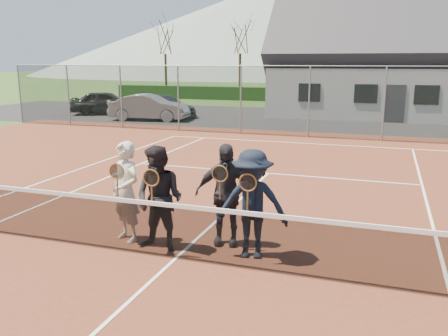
# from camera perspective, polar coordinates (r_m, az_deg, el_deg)

# --- Properties ---
(ground) EXTENTS (220.00, 220.00, 0.00)m
(ground) POSITION_cam_1_polar(r_m,az_deg,el_deg) (26.94, 12.22, 5.63)
(ground) COLOR #2A4719
(ground) RESTS_ON ground
(court_surface) EXTENTS (30.00, 30.00, 0.02)m
(court_surface) POSITION_cam_1_polar(r_m,az_deg,el_deg) (7.92, -5.84, -10.90)
(court_surface) COLOR #562819
(court_surface) RESTS_ON ground
(tarmac_carpark) EXTENTS (40.00, 12.00, 0.01)m
(tarmac_carpark) POSITION_cam_1_polar(r_m,az_deg,el_deg) (27.69, 3.94, 6.08)
(tarmac_carpark) COLOR black
(tarmac_carpark) RESTS_ON ground
(hedge_row) EXTENTS (40.00, 1.20, 1.10)m
(hedge_row) POSITION_cam_1_polar(r_m,az_deg,el_deg) (38.79, 14.42, 8.41)
(hedge_row) COLOR black
(hedge_row) RESTS_ON ground
(hill_west) EXTENTS (110.00, 110.00, 18.00)m
(hill_west) POSITION_cam_1_polar(r_m,az_deg,el_deg) (105.55, 3.54, 15.82)
(hill_west) COLOR slate
(hill_west) RESTS_ON ground
(car_a) EXTENTS (4.56, 3.23, 1.44)m
(car_a) POSITION_cam_1_polar(r_m,az_deg,el_deg) (30.09, -13.97, 7.64)
(car_a) COLOR black
(car_a) RESTS_ON ground
(car_b) EXTENTS (4.48, 2.07, 1.42)m
(car_b) POSITION_cam_1_polar(r_m,az_deg,el_deg) (26.48, -8.99, 7.20)
(car_b) COLOR gray
(car_b) RESTS_ON ground
(car_c) EXTENTS (4.65, 3.17, 1.25)m
(car_c) POSITION_cam_1_polar(r_m,az_deg,el_deg) (28.18, -7.22, 7.40)
(car_c) COLOR #182031
(car_c) RESTS_ON ground
(court_markings) EXTENTS (11.03, 23.83, 0.01)m
(court_markings) POSITION_cam_1_polar(r_m,az_deg,el_deg) (7.92, -5.84, -10.80)
(court_markings) COLOR white
(court_markings) RESTS_ON court_surface
(tennis_net) EXTENTS (11.68, 0.08, 1.10)m
(tennis_net) POSITION_cam_1_polar(r_m,az_deg,el_deg) (7.73, -5.93, -7.30)
(tennis_net) COLOR slate
(tennis_net) RESTS_ON ground
(perimeter_fence) EXTENTS (30.07, 0.07, 3.02)m
(perimeter_fence) POSITION_cam_1_polar(r_m,az_deg,el_deg) (20.38, 10.20, 7.85)
(perimeter_fence) COLOR slate
(perimeter_fence) RESTS_ON ground
(clubhouse) EXTENTS (15.60, 8.20, 7.70)m
(clubhouse) POSITION_cam_1_polar(r_m,az_deg,el_deg) (30.60, 21.17, 13.38)
(clubhouse) COLOR silver
(clubhouse) RESTS_ON ground
(tree_a) EXTENTS (3.20, 3.20, 7.77)m
(tree_a) POSITION_cam_1_polar(r_m,az_deg,el_deg) (44.02, -7.14, 16.00)
(tree_a) COLOR #372514
(tree_a) RESTS_ON ground
(tree_b) EXTENTS (3.20, 3.20, 7.77)m
(tree_b) POSITION_cam_1_polar(r_m,az_deg,el_deg) (41.47, 1.96, 16.29)
(tree_b) COLOR #331D12
(tree_b) RESTS_ON ground
(tree_c) EXTENTS (3.20, 3.20, 7.77)m
(tree_c) POSITION_cam_1_polar(r_m,az_deg,el_deg) (39.68, 17.96, 15.87)
(tree_c) COLOR #3C2416
(tree_c) RESTS_ON ground
(player_a) EXTENTS (0.78, 0.67, 1.80)m
(player_a) POSITION_cam_1_polar(r_m,az_deg,el_deg) (8.56, -11.70, -2.82)
(player_a) COLOR beige
(player_a) RESTS_ON court_surface
(player_b) EXTENTS (0.94, 0.77, 1.80)m
(player_b) POSITION_cam_1_polar(r_m,az_deg,el_deg) (8.03, -7.77, -3.71)
(player_b) COLOR black
(player_b) RESTS_ON court_surface
(player_c) EXTENTS (1.12, 0.63, 1.80)m
(player_c) POSITION_cam_1_polar(r_m,az_deg,el_deg) (8.23, 0.13, -3.19)
(player_c) COLOR #242429
(player_c) RESTS_ON court_surface
(player_d) EXTENTS (1.26, 0.86, 1.80)m
(player_d) POSITION_cam_1_polar(r_m,az_deg,el_deg) (7.68, 3.40, -4.38)
(player_d) COLOR black
(player_d) RESTS_ON court_surface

